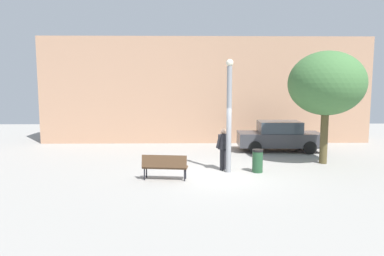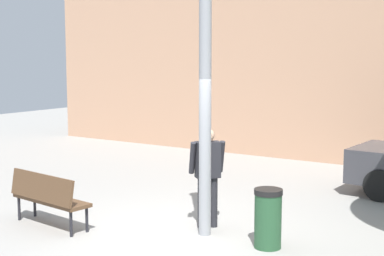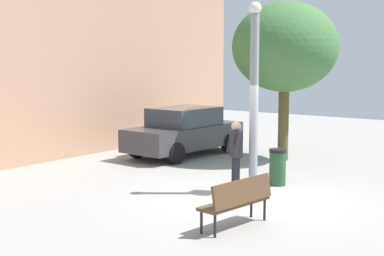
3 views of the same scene
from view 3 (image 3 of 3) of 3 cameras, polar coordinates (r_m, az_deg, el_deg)
The scene contains 8 objects.
ground_plane at distance 12.39m, azimuth 6.13°, elevation -7.32°, with size 36.00×36.00×0.00m, color gray.
building_facade at distance 17.67m, azimuth -17.45°, elevation 6.82°, with size 19.38×2.00×6.19m, color tan.
lamppost at distance 12.55m, azimuth 6.42°, elevation 3.54°, with size 0.28×0.28×4.34m.
person_by_lamppost at distance 12.74m, azimuth 4.53°, elevation -2.46°, with size 0.57×0.59×1.67m.
park_bench at distance 10.20m, azimuth 4.75°, elevation -7.27°, with size 1.64×0.66×0.92m.
plaza_tree at distance 17.02m, azimuth 9.56°, elevation 8.20°, with size 3.19×3.19×4.81m.
parked_car_charcoal at distance 17.79m, azimuth -0.79°, elevation -0.35°, with size 4.28×1.98×1.55m.
trash_bin at distance 13.75m, azimuth 8.81°, elevation -3.99°, with size 0.43×0.43×0.90m.
Camera 3 is at (-10.32, -6.12, 3.06)m, focal length 51.73 mm.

